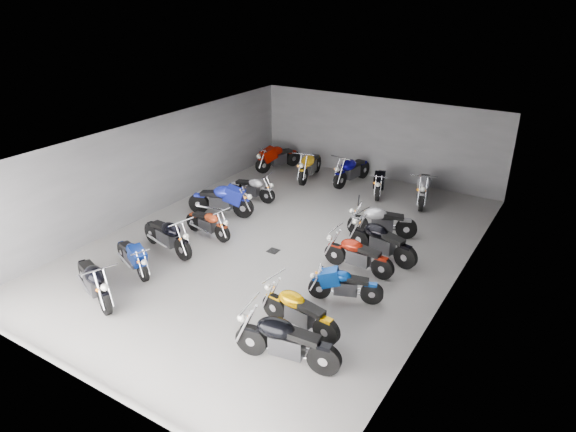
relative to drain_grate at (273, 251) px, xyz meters
The scene contains 23 objects.
ground 0.50m from the drain_grate, 90.00° to the left, with size 14.00×14.00×0.00m, color gray.
wall_back 7.67m from the drain_grate, 90.00° to the left, with size 10.00×0.10×3.20m, color slate.
wall_left 5.27m from the drain_grate, behind, with size 0.10×14.00×3.20m, color slate.
wall_right 5.27m from the drain_grate, ahead, with size 0.10×14.00×3.20m, color slate.
ceiling 3.25m from the drain_grate, 90.00° to the left, with size 10.00×14.00×0.04m, color black.
drain_grate is the anchor object (origin of this frame).
motorcycle_left_a 5.03m from the drain_grate, 117.91° to the right, with size 2.12×0.97×0.98m.
motorcycle_left_b 3.96m from the drain_grate, 131.20° to the right, with size 1.83×0.78×0.84m.
motorcycle_left_c 3.10m from the drain_grate, 147.77° to the right, with size 2.16×0.61×0.96m.
motorcycle_left_d 2.30m from the drain_grate, behind, with size 1.86×0.43×0.82m.
motorcycle_left_e 3.17m from the drain_grate, 156.93° to the left, with size 2.22×0.86×1.01m.
motorcycle_left_f 4.02m from the drain_grate, 134.63° to the left, with size 1.91×0.42×0.84m.
motorcycle_right_a 4.91m from the drain_grate, 53.59° to the right, with size 2.30×0.59×1.01m.
motorcycle_right_b 3.84m from the drain_grate, 47.96° to the right, with size 2.10×0.48×0.92m.
motorcycle_right_c 3.18m from the drain_grate, 22.73° to the right, with size 1.77×0.78×0.81m.
motorcycle_right_d 2.62m from the drain_grate, ahead, with size 2.04×0.41×0.90m.
motorcycle_right_e 3.14m from the drain_grate, 24.40° to the left, with size 2.20×0.65×0.98m.
motorcycle_right_f 3.47m from the drain_grate, 48.28° to the left, with size 2.02×0.94×0.94m.
motorcycle_back_a 7.26m from the drain_grate, 121.95° to the left, with size 0.94×2.11×0.97m.
motorcycle_back_b 6.29m from the drain_grate, 109.97° to the left, with size 0.62×2.31×1.02m.
motorcycle_back_c 6.33m from the drain_grate, 94.49° to the left, with size 0.57×2.27×1.00m.
motorcycle_back_d 5.94m from the drain_grate, 81.45° to the left, with size 0.72×2.00×0.90m.
motorcycle_back_e 6.43m from the drain_grate, 66.90° to the left, with size 0.75×2.32×1.04m.
Camera 1 is at (7.38, -11.53, 7.16)m, focal length 32.00 mm.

